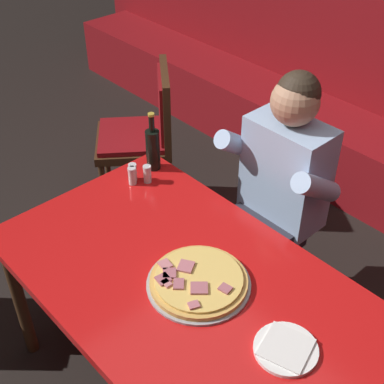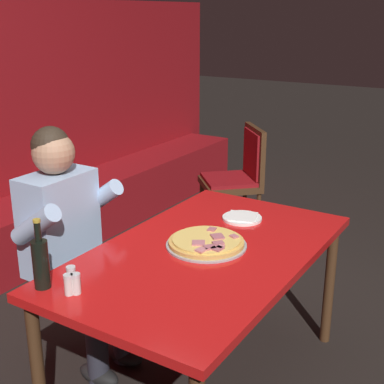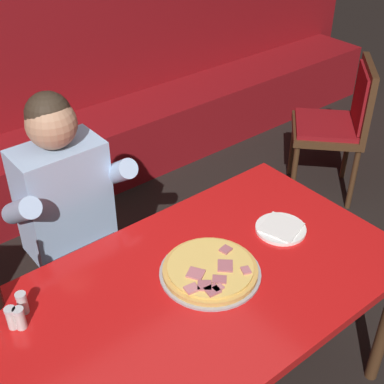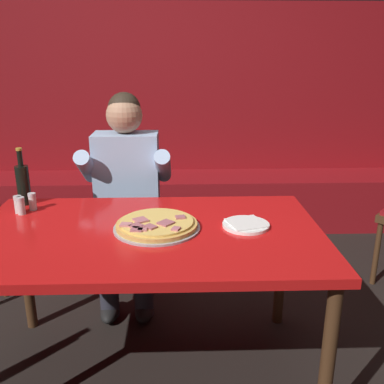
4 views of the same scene
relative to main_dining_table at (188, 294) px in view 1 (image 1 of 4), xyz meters
The scene contains 9 objects.
main_dining_table is the anchor object (origin of this frame).
pizza 0.10m from the main_dining_table, 20.92° to the left, with size 0.38×0.38×0.05m.
plate_white_paper 0.45m from the main_dining_table, ahead, with size 0.21×0.21×0.02m.
beer_bottle 0.77m from the main_dining_table, 150.41° to the left, with size 0.07×0.07×0.29m.
shaker_oregano 0.66m from the main_dining_table, 160.53° to the left, with size 0.04×0.04×0.09m.
shaker_red_pepper_flakes 0.65m from the main_dining_table, 154.51° to the left, with size 0.04×0.04×0.09m.
shaker_black_pepper 0.69m from the main_dining_table, 159.59° to the left, with size 0.04×0.04×0.09m.
diner_seated_blue_shirt 0.70m from the main_dining_table, 104.22° to the left, with size 0.53×0.53×1.27m.
dining_chair_side_aisle 1.41m from the main_dining_table, 148.35° to the left, with size 0.62×0.62×0.94m.
Camera 1 is at (1.01, -0.90, 2.20)m, focal length 50.00 mm.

